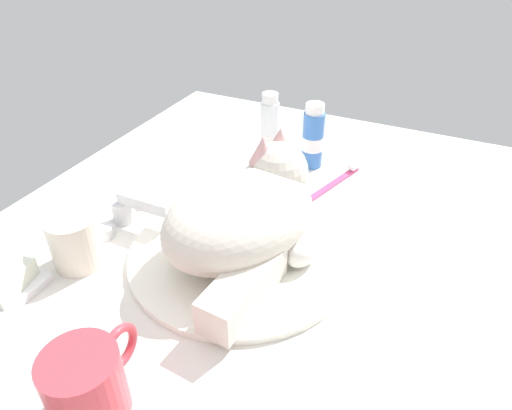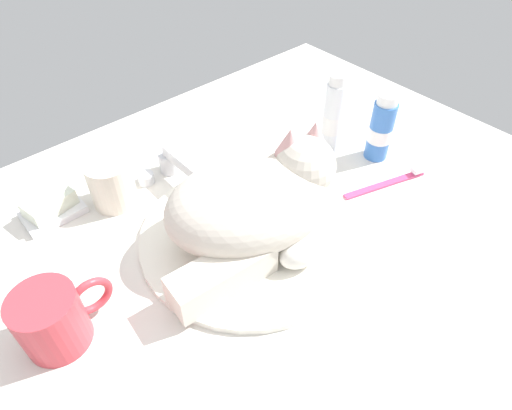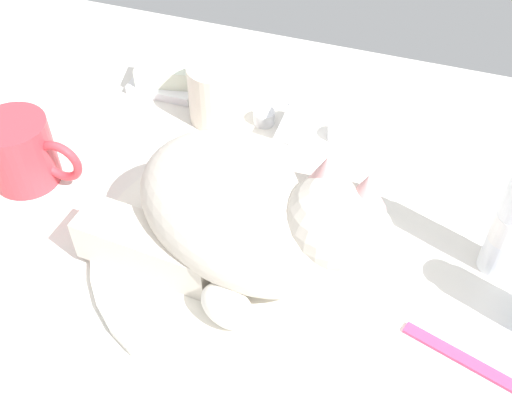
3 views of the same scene
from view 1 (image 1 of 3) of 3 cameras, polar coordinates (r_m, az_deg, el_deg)
name	(u,v)px [view 1 (image 1 of 3)]	position (r cm, az deg, el deg)	size (l,w,h in cm)	color
ground_plane	(241,264)	(68.97, -1.87, -7.29)	(110.00, 82.50, 3.00)	silver
sink_basin	(241,253)	(67.64, -1.90, -5.99)	(32.27, 32.27, 1.08)	white
faucet	(130,209)	(75.69, -15.25, -0.51)	(12.56, 10.96, 5.74)	silver
cat	(247,214)	(63.95, -1.11, -1.07)	(30.68, 23.92, 14.88)	beige
coffee_mug	(87,384)	(51.49, -20.06, -20.01)	(11.78, 7.80, 8.13)	#C63842
rinse_cup	(75,241)	(69.22, -21.40, -4.16)	(6.97, 6.97, 7.76)	silver
soap_dish	(10,291)	(69.89, -28.08, -9.33)	(9.00, 6.40, 1.20)	white
soap_bar	(5,281)	(68.74, -28.50, -8.19)	(7.25, 4.50, 2.54)	silver
toothpaste_bottle	(269,136)	(85.33, 1.66, 8.49)	(3.42, 3.42, 15.28)	white
mouthwash_bottle	(314,138)	(88.30, 7.12, 8.20)	(4.15, 4.15, 12.55)	#3870C6
toothbrush	(336,181)	(85.56, 9.85, 2.98)	(15.30, 5.87, 1.60)	#D83F72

